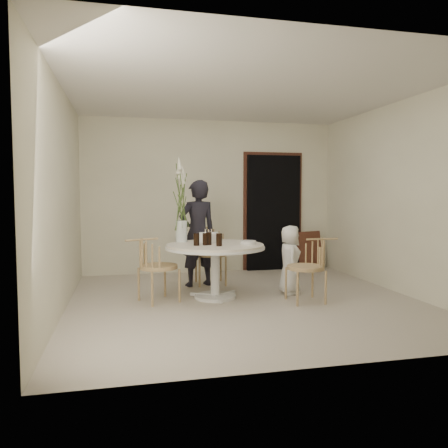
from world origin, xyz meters
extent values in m
plane|color=#BDB2A1|center=(0.00, 0.00, 0.00)|extent=(4.50, 4.50, 0.00)
plane|color=silver|center=(0.00, 0.00, 2.70)|extent=(4.50, 4.50, 0.00)
plane|color=#EFEAC8|center=(0.00, 2.25, 1.35)|extent=(4.50, 0.00, 4.50)
plane|color=#EFEAC8|center=(0.00, -2.25, 1.35)|extent=(4.50, 0.00, 4.50)
plane|color=#EFEAC8|center=(-2.25, 0.00, 1.35)|extent=(0.00, 4.50, 4.50)
plane|color=#EFEAC8|center=(2.25, 0.00, 1.35)|extent=(0.00, 4.50, 4.50)
cube|color=black|center=(1.15, 2.19, 1.05)|extent=(1.00, 0.10, 2.10)
cube|color=brown|center=(1.15, 2.23, 1.11)|extent=(1.12, 0.03, 2.22)
cylinder|color=silver|center=(-0.35, 0.25, 0.02)|extent=(0.56, 0.56, 0.04)
cylinder|color=silver|center=(-0.35, 0.25, 0.34)|extent=(0.12, 0.12, 0.65)
cylinder|color=silver|center=(-0.35, 0.25, 0.68)|extent=(1.33, 1.33, 0.03)
cylinder|color=silver|center=(-0.35, 0.25, 0.71)|extent=(1.30, 1.30, 0.04)
cube|color=brown|center=(1.78, 1.95, 0.36)|extent=(0.56, 0.31, 0.71)
cylinder|color=tan|center=(-0.44, 0.95, 0.23)|extent=(0.03, 0.03, 0.45)
cylinder|color=tan|center=(-0.04, 0.94, 0.23)|extent=(0.03, 0.03, 0.45)
cylinder|color=tan|center=(-0.43, 1.35, 0.23)|extent=(0.03, 0.03, 0.45)
cylinder|color=tan|center=(-0.03, 1.34, 0.23)|extent=(0.03, 0.03, 0.45)
cylinder|color=tan|center=(-0.24, 1.15, 0.47)|extent=(0.50, 0.50, 0.05)
cylinder|color=tan|center=(0.55, -0.03, 0.22)|extent=(0.03, 0.03, 0.43)
cylinder|color=tan|center=(0.56, -0.41, 0.22)|extent=(0.03, 0.03, 0.43)
cylinder|color=tan|center=(0.94, -0.02, 0.22)|extent=(0.03, 0.03, 0.43)
cylinder|color=tan|center=(0.94, -0.41, 0.22)|extent=(0.03, 0.03, 0.43)
cylinder|color=tan|center=(0.75, -0.22, 0.45)|extent=(0.48, 0.48, 0.05)
cylinder|color=tan|center=(-0.85, 0.12, 0.22)|extent=(0.03, 0.03, 0.44)
cylinder|color=tan|center=(-1.00, 0.48, 0.22)|extent=(0.03, 0.03, 0.44)
cylinder|color=tan|center=(-1.21, -0.03, 0.22)|extent=(0.03, 0.03, 0.44)
cylinder|color=tan|center=(-1.36, 0.32, 0.22)|extent=(0.03, 0.03, 0.44)
cylinder|color=tan|center=(-1.10, 0.22, 0.46)|extent=(0.49, 0.49, 0.05)
imported|color=black|center=(-0.45, 1.09, 0.80)|extent=(0.66, 0.52, 1.61)
imported|color=silver|center=(0.72, 0.26, 0.48)|extent=(0.40, 0.52, 0.96)
cylinder|color=white|center=(-0.39, 0.49, 0.80)|extent=(0.28, 0.28, 0.13)
cylinder|color=beige|center=(-0.39, 0.49, 0.89)|extent=(0.01, 0.01, 0.05)
cylinder|color=beige|center=(-0.35, 0.52, 0.89)|extent=(0.01, 0.01, 0.05)
cylinder|color=beige|center=(-0.44, 0.51, 0.89)|extent=(0.01, 0.01, 0.05)
cylinder|color=black|center=(-0.50, 0.16, 0.81)|extent=(0.10, 0.10, 0.16)
cylinder|color=black|center=(-0.34, 0.03, 0.81)|extent=(0.08, 0.08, 0.17)
cylinder|color=black|center=(-0.62, 0.14, 0.81)|extent=(0.08, 0.08, 0.16)
cylinder|color=black|center=(-0.45, 0.19, 0.81)|extent=(0.10, 0.10, 0.17)
cylinder|color=silver|center=(0.08, 0.13, 0.76)|extent=(0.27, 0.27, 0.05)
cylinder|color=silver|center=(-0.75, 0.62, 0.88)|extent=(0.16, 0.16, 0.30)
cylinder|color=#48622A|center=(-0.73, 0.64, 1.26)|extent=(0.01, 0.01, 0.75)
cone|color=beige|center=(-0.73, 0.64, 1.63)|extent=(0.08, 0.08, 0.19)
cylinder|color=#48622A|center=(-0.75, 0.66, 1.29)|extent=(0.01, 0.01, 0.82)
cone|color=beige|center=(-0.75, 0.66, 1.70)|extent=(0.08, 0.08, 0.19)
cylinder|color=#48622A|center=(-0.78, 0.64, 1.32)|extent=(0.01, 0.01, 0.88)
cone|color=beige|center=(-0.78, 0.64, 1.76)|extent=(0.08, 0.08, 0.19)
cylinder|color=#48622A|center=(-0.78, 0.61, 1.35)|extent=(0.01, 0.01, 0.95)
cone|color=beige|center=(-0.78, 0.61, 1.83)|extent=(0.08, 0.08, 0.19)
cylinder|color=#48622A|center=(-0.75, 0.59, 1.26)|extent=(0.01, 0.01, 0.75)
cone|color=beige|center=(-0.75, 0.59, 1.63)|extent=(0.08, 0.08, 0.19)
cylinder|color=#48622A|center=(-0.73, 0.61, 1.29)|extent=(0.01, 0.01, 0.82)
cone|color=beige|center=(-0.73, 0.61, 1.70)|extent=(0.08, 0.08, 0.19)
camera|label=1|loc=(-1.53, -5.43, 1.41)|focal=35.00mm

